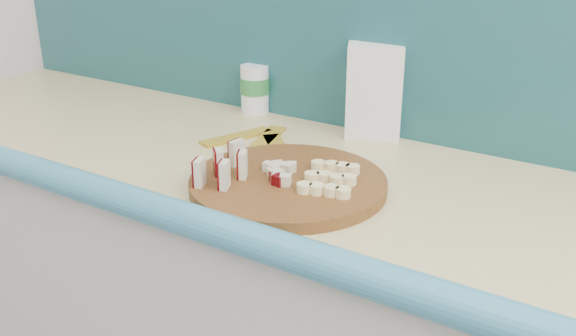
{
  "coord_description": "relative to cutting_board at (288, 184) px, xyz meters",
  "views": [
    {
      "loc": [
        0.77,
        0.48,
        1.4
      ],
      "look_at": [
        0.19,
        1.4,
        0.95
      ],
      "focal_mm": 40.0,
      "sensor_mm": 36.0,
      "label": 1
    }
  ],
  "objects": [
    {
      "name": "backsplash",
      "position": [
        -0.09,
        0.39,
        0.24
      ],
      "size": [
        2.2,
        0.02,
        0.5
      ],
      "primitive_type": "cube",
      "color": "teal",
      "rests_on": "kitchen_counter"
    },
    {
      "name": "cutting_board",
      "position": [
        0.0,
        0.0,
        0.0
      ],
      "size": [
        0.46,
        0.46,
        0.02
      ],
      "primitive_type": "cylinder",
      "rotation": [
        0.0,
        0.0,
        0.31
      ],
      "color": "#47290F",
      "rests_on": "kitchen_counter"
    },
    {
      "name": "apple_wedges",
      "position": [
        -0.1,
        -0.06,
        0.04
      ],
      "size": [
        0.07,
        0.15,
        0.05
      ],
      "color": "beige",
      "rests_on": "cutting_board"
    },
    {
      "name": "apple_chunks",
      "position": [
        -0.02,
        -0.01,
        0.02
      ],
      "size": [
        0.06,
        0.06,
        0.02
      ],
      "color": "beige",
      "rests_on": "cutting_board"
    },
    {
      "name": "banana_slices",
      "position": [
        0.08,
        0.02,
        0.02
      ],
      "size": [
        0.12,
        0.15,
        0.02
      ],
      "color": "#F4DD95",
      "rests_on": "cutting_board"
    },
    {
      "name": "flour_bag",
      "position": [
        -0.0,
        0.36,
        0.09
      ],
      "size": [
        0.15,
        0.13,
        0.21
      ],
      "primitive_type": "cube",
      "rotation": [
        0.0,
        0.0,
        0.45
      ],
      "color": "silver",
      "rests_on": "kitchen_counter"
    },
    {
      "name": "canister",
      "position": [
        -0.33,
        0.36,
        0.05
      ],
      "size": [
        0.07,
        0.07,
        0.12
      ],
      "rotation": [
        0.0,
        0.0,
        -0.13
      ],
      "color": "white",
      "rests_on": "kitchen_counter"
    },
    {
      "name": "banana_peel",
      "position": [
        -0.19,
        0.18,
        -0.01
      ],
      "size": [
        0.24,
        0.2,
        0.01
      ],
      "rotation": [
        0.0,
        0.0,
        0.09
      ],
      "color": "gold",
      "rests_on": "kitchen_counter"
    }
  ]
}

